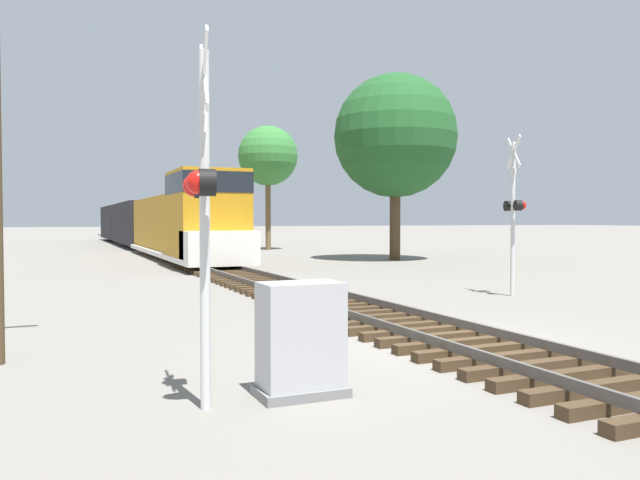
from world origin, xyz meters
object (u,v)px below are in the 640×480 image
object	(u,v)px
freight_train	(145,224)
crossing_signal_far	(514,208)
crossing_signal_near	(202,197)
tree_mid_background	(268,156)
tree_far_right	(395,136)
relay_cabinet	(301,340)

from	to	relation	value
freight_train	crossing_signal_far	size ratio (longest dim) A/B	10.70
crossing_signal_near	tree_mid_background	distance (m)	38.76
crossing_signal_near	tree_far_right	world-z (taller)	tree_far_right
tree_mid_background	crossing_signal_near	bearing A→B (deg)	-109.63
freight_train	tree_far_right	size ratio (longest dim) A/B	4.86
crossing_signal_far	crossing_signal_near	bearing A→B (deg)	141.15
freight_train	tree_mid_background	world-z (taller)	tree_mid_background
crossing_signal_near	relay_cabinet	world-z (taller)	crossing_signal_near
freight_train	crossing_signal_far	world-z (taller)	crossing_signal_far
crossing_signal_far	relay_cabinet	distance (m)	11.87
relay_cabinet	crossing_signal_near	bearing A→B (deg)	-176.66
relay_cabinet	tree_mid_background	bearing A→B (deg)	72.09
relay_cabinet	tree_far_right	bearing A→B (deg)	57.36
tree_mid_background	relay_cabinet	bearing A→B (deg)	-107.91
crossing_signal_far	relay_cabinet	size ratio (longest dim) A/B	3.24
crossing_signal_far	tree_far_right	world-z (taller)	tree_far_right
tree_far_right	tree_mid_background	bearing A→B (deg)	100.99
crossing_signal_near	tree_far_right	distance (m)	27.73
freight_train	relay_cabinet	world-z (taller)	freight_train
tree_far_right	tree_mid_background	size ratio (longest dim) A/B	1.12
crossing_signal_far	tree_mid_background	world-z (taller)	tree_mid_background
tree_far_right	tree_mid_background	distance (m)	14.01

